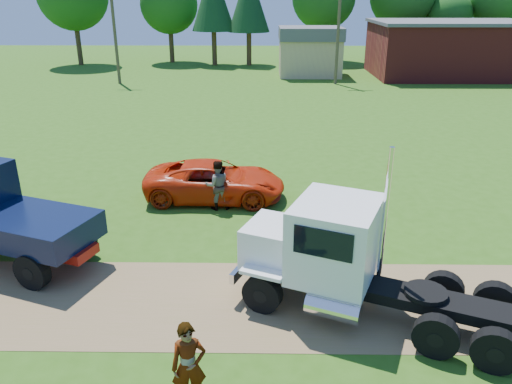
{
  "coord_description": "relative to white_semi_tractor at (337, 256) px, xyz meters",
  "views": [
    {
      "loc": [
        -0.67,
        -11.59,
        7.95
      ],
      "look_at": [
        -0.89,
        4.16,
        1.6
      ],
      "focal_mm": 35.0,
      "sensor_mm": 36.0,
      "label": 1
    }
  ],
  "objects": [
    {
      "name": "orange_pickup",
      "position": [
        -3.89,
        7.48,
        -0.74
      ],
      "size": [
        5.72,
        2.78,
        1.57
      ],
      "primitive_type": "imported",
      "rotation": [
        0.0,
        0.0,
        1.54
      ],
      "color": "red",
      "rests_on": "ground"
    },
    {
      "name": "brick_building",
      "position": [
        16.71,
        40.1,
        1.14
      ],
      "size": [
        15.4,
        10.4,
        5.3
      ],
      "color": "maroon",
      "rests_on": "ground"
    },
    {
      "name": "tan_shed",
      "position": [
        2.71,
        40.1,
        0.9
      ],
      "size": [
        6.2,
        5.4,
        4.7
      ],
      "color": "tan",
      "rests_on": "ground"
    },
    {
      "name": "spectator_b",
      "position": [
        -3.71,
        6.47,
        -0.54
      ],
      "size": [
        1.09,
        0.93,
        1.97
      ],
      "primitive_type": "imported",
      "rotation": [
        0.0,
        0.0,
        3.35
      ],
      "color": "#999999",
      "rests_on": "ground"
    },
    {
      "name": "spectator_a",
      "position": [
        -3.42,
        -3.54,
        -0.55
      ],
      "size": [
        0.8,
        0.62,
        1.95
      ],
      "primitive_type": "imported",
      "rotation": [
        0.0,
        0.0,
        0.23
      ],
      "color": "#999999",
      "rests_on": "ground"
    },
    {
      "name": "ground",
      "position": [
        -1.29,
        0.1,
        -1.52
      ],
      "size": [
        140.0,
        140.0,
        0.0
      ],
      "primitive_type": "plane",
      "color": "#2B5512",
      "rests_on": "ground"
    },
    {
      "name": "utility_poles",
      "position": [
        4.71,
        35.1,
        3.19
      ],
      "size": [
        42.2,
        0.28,
        9.0
      ],
      "color": "#463828",
      "rests_on": "ground"
    },
    {
      "name": "dirt_track",
      "position": [
        -1.29,
        0.1,
        -1.52
      ],
      "size": [
        120.0,
        4.2,
        0.01
      ],
      "primitive_type": "cube",
      "color": "olive",
      "rests_on": "ground"
    },
    {
      "name": "white_semi_tractor",
      "position": [
        0.0,
        0.0,
        0.0
      ],
      "size": [
        7.45,
        4.91,
        4.46
      ],
      "rotation": [
        0.0,
        0.0,
        -0.4
      ],
      "color": "black",
      "rests_on": "ground"
    }
  ]
}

